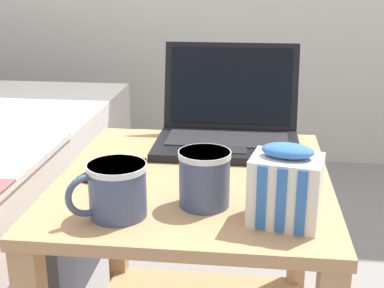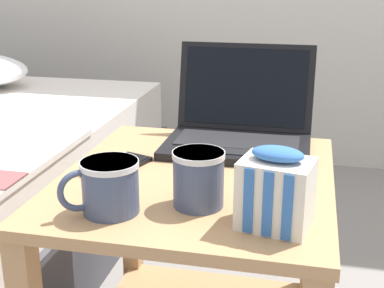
{
  "view_description": "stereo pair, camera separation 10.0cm",
  "coord_description": "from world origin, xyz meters",
  "px_view_note": "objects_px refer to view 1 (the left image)",
  "views": [
    {
      "loc": [
        0.11,
        -0.99,
        0.93
      ],
      "look_at": [
        0.0,
        -0.04,
        0.62
      ],
      "focal_mm": 50.0,
      "sensor_mm": 36.0,
      "label": 1
    },
    {
      "loc": [
        0.21,
        -0.97,
        0.93
      ],
      "look_at": [
        0.0,
        -0.04,
        0.62
      ],
      "focal_mm": 50.0,
      "sensor_mm": 36.0,
      "label": 2
    }
  ],
  "objects_px": {
    "mug_front_left": "(116,187)",
    "snack_bag": "(285,187)",
    "laptop": "(228,125)",
    "cell_phone": "(113,169)",
    "mug_front_right": "(204,175)"
  },
  "relations": [
    {
      "from": "mug_front_left",
      "to": "cell_phone",
      "type": "distance_m",
      "value": 0.21
    },
    {
      "from": "mug_front_right",
      "to": "snack_bag",
      "type": "xyz_separation_m",
      "value": [
        0.13,
        -0.05,
        0.01
      ]
    },
    {
      "from": "mug_front_right",
      "to": "cell_phone",
      "type": "distance_m",
      "value": 0.25
    },
    {
      "from": "mug_front_right",
      "to": "cell_phone",
      "type": "xyz_separation_m",
      "value": [
        -0.2,
        0.14,
        -0.05
      ]
    },
    {
      "from": "mug_front_left",
      "to": "snack_bag",
      "type": "bearing_deg",
      "value": 1.88
    },
    {
      "from": "snack_bag",
      "to": "mug_front_right",
      "type": "bearing_deg",
      "value": 158.27
    },
    {
      "from": "mug_front_right",
      "to": "cell_phone",
      "type": "relative_size",
      "value": 0.81
    },
    {
      "from": "cell_phone",
      "to": "mug_front_left",
      "type": "bearing_deg",
      "value": -73.65
    },
    {
      "from": "laptop",
      "to": "mug_front_left",
      "type": "distance_m",
      "value": 0.44
    },
    {
      "from": "mug_front_left",
      "to": "mug_front_right",
      "type": "bearing_deg",
      "value": 24.09
    },
    {
      "from": "mug_front_right",
      "to": "snack_bag",
      "type": "bearing_deg",
      "value": -21.73
    },
    {
      "from": "mug_front_right",
      "to": "cell_phone",
      "type": "bearing_deg",
      "value": 145.49
    },
    {
      "from": "laptop",
      "to": "cell_phone",
      "type": "height_order",
      "value": "laptop"
    },
    {
      "from": "mug_front_left",
      "to": "snack_bag",
      "type": "xyz_separation_m",
      "value": [
        0.28,
        0.01,
        0.01
      ]
    },
    {
      "from": "mug_front_left",
      "to": "cell_phone",
      "type": "relative_size",
      "value": 0.75
    }
  ]
}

